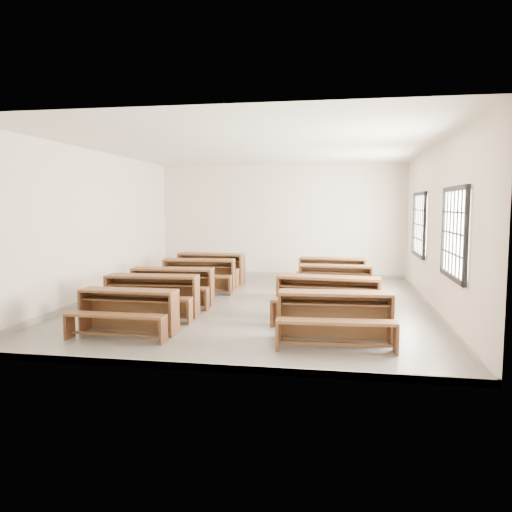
% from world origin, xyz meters
% --- Properties ---
extents(room, '(8.50, 8.50, 3.20)m').
position_xyz_m(room, '(0.09, 0.00, 2.14)').
color(room, slate).
rests_on(room, ground).
extents(desk_set_0, '(1.57, 0.84, 0.70)m').
position_xyz_m(desk_set_0, '(-1.61, -2.69, 0.41)').
color(desk_set_0, brown).
rests_on(desk_set_0, ground).
extents(desk_set_1, '(1.74, 0.99, 0.76)m').
position_xyz_m(desk_set_1, '(-1.69, -1.46, 0.44)').
color(desk_set_1, brown).
rests_on(desk_set_1, ground).
extents(desk_set_2, '(1.73, 0.98, 0.75)m').
position_xyz_m(desk_set_2, '(-1.69, -0.34, 0.44)').
color(desk_set_2, brown).
rests_on(desk_set_2, ground).
extents(desk_set_3, '(1.74, 1.00, 0.76)m').
position_xyz_m(desk_set_3, '(-1.61, 1.34, 0.44)').
color(desk_set_3, brown).
rests_on(desk_set_3, ground).
extents(desk_set_4, '(1.79, 1.02, 0.78)m').
position_xyz_m(desk_set_4, '(-1.65, 2.55, 0.45)').
color(desk_set_4, brown).
rests_on(desk_set_4, ground).
extents(desk_set_5, '(1.72, 0.96, 0.75)m').
position_xyz_m(desk_set_5, '(1.64, -2.65, 0.44)').
color(desk_set_5, brown).
rests_on(desk_set_5, ground).
extents(desk_set_6, '(1.85, 1.07, 0.80)m').
position_xyz_m(desk_set_6, '(1.50, -1.36, 0.47)').
color(desk_set_6, brown).
rests_on(desk_set_6, ground).
extents(desk_set_7, '(1.40, 0.74, 0.63)m').
position_xyz_m(desk_set_7, '(1.55, -0.13, 0.37)').
color(desk_set_7, brown).
rests_on(desk_set_7, ground).
extents(desk_set_8, '(1.63, 0.90, 0.72)m').
position_xyz_m(desk_set_8, '(1.60, 1.03, 0.42)').
color(desk_set_8, brown).
rests_on(desk_set_8, ground).
extents(desk_set_9, '(1.67, 0.93, 0.73)m').
position_xyz_m(desk_set_9, '(1.50, 2.42, 0.43)').
color(desk_set_9, brown).
rests_on(desk_set_9, ground).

